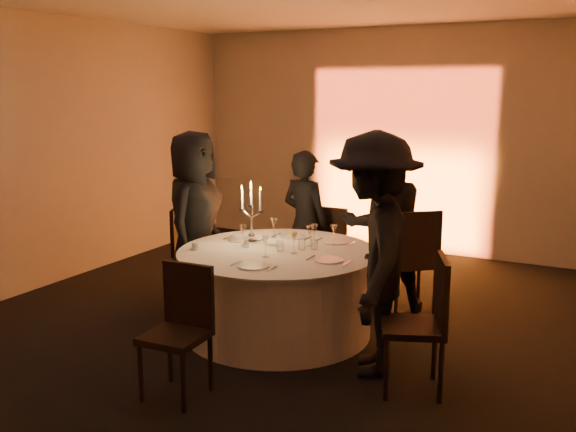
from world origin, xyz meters
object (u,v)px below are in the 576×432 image
at_px(chair_left, 186,245).
at_px(coffee_cup, 196,246).
at_px(guest_right, 374,254).
at_px(guest_left, 194,221).
at_px(guest_back_left, 305,224).
at_px(chair_back_left, 332,244).
at_px(chair_front, 181,322).
at_px(banquet_table, 278,292).
at_px(guest_back_right, 384,225).
at_px(chair_back_right, 413,255).
at_px(candelabra, 251,221).
at_px(chair_right, 425,316).

distance_m(chair_left, coffee_cup, 1.24).
bearing_deg(guest_right, guest_left, -125.50).
bearing_deg(guest_left, guest_back_left, -56.61).
xyz_separation_m(chair_back_left, chair_front, (-0.04, -2.66, -0.01)).
bearing_deg(chair_back_left, chair_front, 90.39).
bearing_deg(guest_right, coffee_cup, -111.47).
bearing_deg(guest_right, chair_back_left, -166.91).
relative_size(banquet_table, coffee_cup, 16.36).
distance_m(guest_left, guest_back_right, 1.90).
bearing_deg(chair_back_left, guest_back_left, 41.74).
bearing_deg(chair_front, guest_back_right, 70.98).
xyz_separation_m(chair_back_left, chair_back_right, (0.97, -0.28, 0.06)).
bearing_deg(chair_back_left, coffee_cup, 69.22).
distance_m(guest_left, guest_right, 2.21).
relative_size(chair_left, guest_back_right, 0.54).
relative_size(guest_left, guest_right, 0.95).
bearing_deg(chair_back_left, candelabra, 75.28).
relative_size(banquet_table, chair_back_left, 1.87).
bearing_deg(banquet_table, guest_left, 167.16).
xyz_separation_m(guest_left, guest_back_right, (1.73, 0.79, -0.03)).
distance_m(banquet_table, coffee_cup, 0.85).
bearing_deg(coffee_cup, chair_right, -5.82).
xyz_separation_m(chair_left, guest_back_left, (1.20, 0.49, 0.26)).
relative_size(guest_back_left, candelabra, 2.65).
bearing_deg(candelabra, guest_right, -20.25).
relative_size(guest_left, candelabra, 3.04).
bearing_deg(chair_left, candelabra, -138.00).
xyz_separation_m(chair_left, chair_back_right, (2.41, 0.40, 0.08)).
relative_size(chair_right, coffee_cup, 9.24).
xyz_separation_m(chair_left, chair_right, (2.96, -1.14, 0.05)).
bearing_deg(guest_right, chair_front, -67.40).
height_order(coffee_cup, candelabra, candelabra).
bearing_deg(coffee_cup, candelabra, 54.79).
distance_m(chair_left, chair_front, 2.42).
bearing_deg(guest_back_right, guest_right, 74.06).
relative_size(guest_back_right, guest_right, 0.92).
height_order(chair_back_right, coffee_cup, chair_back_right).
height_order(chair_back_right, guest_back_right, guest_back_right).
bearing_deg(chair_left, guest_right, -136.49).
relative_size(chair_left, guest_back_left, 0.60).
relative_size(chair_front, guest_back_right, 0.55).
bearing_deg(coffee_cup, guest_back_left, 73.51).
distance_m(chair_back_left, chair_right, 2.38).
xyz_separation_m(coffee_cup, candelabra, (0.32, 0.45, 0.18)).
distance_m(chair_left, guest_right, 2.72).
bearing_deg(guest_right, banquet_table, -128.82).
bearing_deg(candelabra, guest_left, 172.35).
height_order(chair_left, chair_back_left, chair_back_left).
xyz_separation_m(chair_front, guest_left, (-1.02, 1.60, 0.36)).
bearing_deg(banquet_table, coffee_cup, -156.01).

